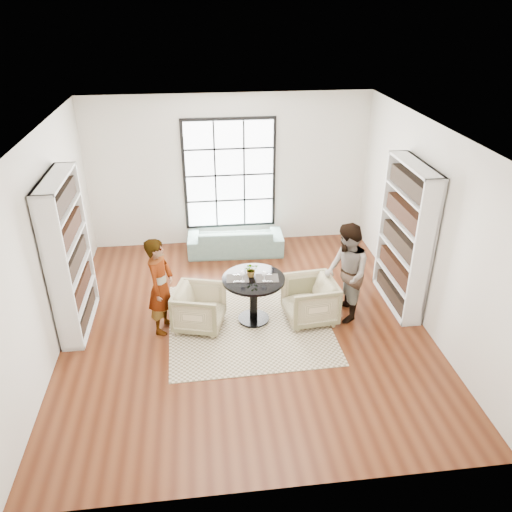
{
  "coord_description": "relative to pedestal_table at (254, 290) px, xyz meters",
  "views": [
    {
      "loc": [
        -0.62,
        -6.43,
        4.6
      ],
      "look_at": [
        0.21,
        0.4,
        0.97
      ],
      "focal_mm": 35.0,
      "sensor_mm": 36.0,
      "label": 1
    }
  ],
  "objects": [
    {
      "name": "ground",
      "position": [
        -0.13,
        -0.07,
        -0.56
      ],
      "size": [
        6.0,
        6.0,
        0.0
      ],
      "primitive_type": "plane",
      "color": "#5A2B15"
    },
    {
      "name": "sofa",
      "position": [
        -0.09,
        2.38,
        -0.28
      ],
      "size": [
        1.9,
        0.82,
        0.55
      ],
      "primitive_type": "imported",
      "rotation": [
        0.0,
        0.0,
        3.1
      ],
      "color": "slate",
      "rests_on": "ground"
    },
    {
      "name": "person_right",
      "position": [
        1.43,
        -0.08,
        0.24
      ],
      "size": [
        0.61,
        0.78,
        1.6
      ],
      "primitive_type": "imported",
      "rotation": [
        0.0,
        0.0,
        -1.58
      ],
      "color": "gray",
      "rests_on": "ground"
    },
    {
      "name": "armchair_right",
      "position": [
        0.88,
        -0.08,
        -0.2
      ],
      "size": [
        0.84,
        0.82,
        0.7
      ],
      "primitive_type": "imported",
      "rotation": [
        0.0,
        0.0,
        -1.47
      ],
      "color": "tan",
      "rests_on": "ground"
    },
    {
      "name": "rug",
      "position": [
        -0.08,
        -0.06,
        -0.55
      ],
      "size": [
        2.55,
        2.55,
        0.01
      ],
      "primitive_type": "cube",
      "rotation": [
        0.0,
        0.0,
        0.03
      ],
      "color": "#BFAD8F",
      "rests_on": "ground"
    },
    {
      "name": "placemat_left",
      "position": [
        -0.24,
        0.02,
        0.21
      ],
      "size": [
        0.36,
        0.28,
        0.01
      ],
      "primitive_type": "cube",
      "rotation": [
        0.0,
        0.0,
        -0.07
      ],
      "color": "#272321",
      "rests_on": "pedestal_table"
    },
    {
      "name": "armchair_left",
      "position": [
        -0.84,
        -0.06,
        -0.22
      ],
      "size": [
        0.89,
        0.88,
        0.67
      ],
      "primitive_type": "imported",
      "rotation": [
        0.0,
        0.0,
        1.3
      ],
      "color": "tan",
      "rests_on": "ground"
    },
    {
      "name": "flower_centerpiece",
      "position": [
        -0.02,
        0.07,
        0.32
      ],
      "size": [
        0.22,
        0.2,
        0.23
      ],
      "primitive_type": "imported",
      "rotation": [
        0.0,
        0.0,
        0.11
      ],
      "color": "gray",
      "rests_on": "pedestal_table"
    },
    {
      "name": "person_left",
      "position": [
        -1.39,
        -0.06,
        0.21
      ],
      "size": [
        0.53,
        0.65,
        1.53
      ],
      "primitive_type": "imported",
      "rotation": [
        0.0,
        0.0,
        1.24
      ],
      "color": "gray",
      "rests_on": "ground"
    },
    {
      "name": "wine_glass_left",
      "position": [
        -0.18,
        -0.09,
        0.34
      ],
      "size": [
        0.08,
        0.08,
        0.18
      ],
      "color": "silver",
      "rests_on": "pedestal_table"
    },
    {
      "name": "cutlery_left",
      "position": [
        -0.24,
        0.02,
        0.22
      ],
      "size": [
        0.16,
        0.23,
        0.01
      ],
      "primitive_type": null,
      "rotation": [
        0.0,
        0.0,
        -0.07
      ],
      "color": "silver",
      "rests_on": "placemat_left"
    },
    {
      "name": "wine_glass_right",
      "position": [
        0.15,
        -0.11,
        0.34
      ],
      "size": [
        0.08,
        0.08,
        0.17
      ],
      "color": "silver",
      "rests_on": "pedestal_table"
    },
    {
      "name": "room_shell",
      "position": [
        -0.13,
        0.47,
        0.7
      ],
      "size": [
        6.0,
        6.01,
        6.0
      ],
      "color": "silver",
      "rests_on": "ground"
    },
    {
      "name": "cutlery_right",
      "position": [
        0.21,
        -0.03,
        0.22
      ],
      "size": [
        0.16,
        0.23,
        0.01
      ],
      "primitive_type": null,
      "rotation": [
        0.0,
        0.0,
        -0.07
      ],
      "color": "silver",
      "rests_on": "placemat_right"
    },
    {
      "name": "pedestal_table",
      "position": [
        0.0,
        0.0,
        0.0
      ],
      "size": [
        0.96,
        0.96,
        0.77
      ],
      "rotation": [
        0.0,
        0.0,
        -0.07
      ],
      "color": "black",
      "rests_on": "ground"
    },
    {
      "name": "placemat_right",
      "position": [
        0.21,
        -0.03,
        0.21
      ],
      "size": [
        0.36,
        0.28,
        0.01
      ],
      "primitive_type": "cube",
      "rotation": [
        0.0,
        0.0,
        -0.07
      ],
      "color": "#272321",
      "rests_on": "pedestal_table"
    }
  ]
}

